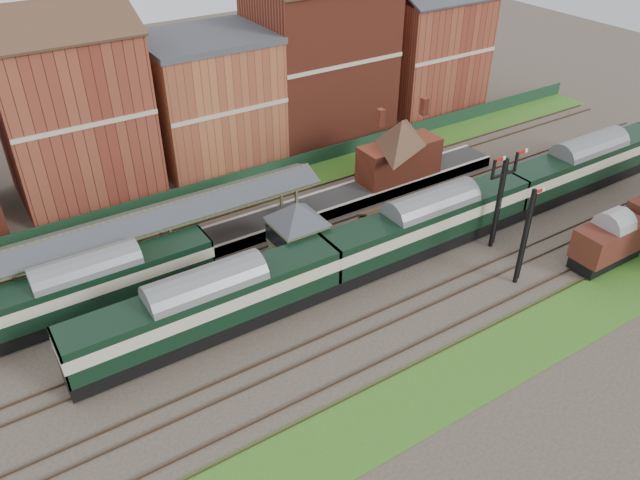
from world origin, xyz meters
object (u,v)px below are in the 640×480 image
semaphore_bracket (500,197)px  dmu_train (429,222)px  signal_box (297,235)px  goods_van_a (609,241)px  platform_railcar (91,286)px

semaphore_bracket → dmu_train: size_ratio=0.14×
signal_box → dmu_train: bearing=-17.6°
signal_box → semaphore_bracket: size_ratio=0.73×
signal_box → dmu_train: signal_box is taller
signal_box → dmu_train: (10.26, -3.25, -0.63)m
goods_van_a → dmu_train: bearing=139.2°
semaphore_bracket → goods_van_a: bearing=-48.9°
signal_box → dmu_train: 10.78m
dmu_train → platform_railcar: bearing=165.4°
signal_box → platform_railcar: signal_box is taller
semaphore_bracket → platform_railcar: bearing=163.2°
platform_railcar → goods_van_a: platform_railcar is taller
signal_box → semaphore_bracket: 16.16m
semaphore_bracket → platform_railcar: semaphore_bracket is taller
dmu_train → platform_railcar: 25.80m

